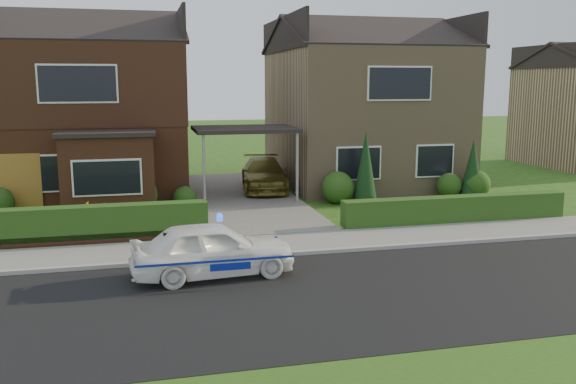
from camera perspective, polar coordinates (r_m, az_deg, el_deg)
name	(u,v)px	position (r m, az deg, el deg)	size (l,w,h in m)	color
ground	(332,295)	(13.17, 4.13, -9.59)	(120.00, 120.00, 0.00)	#244713
road	(332,295)	(13.17, 4.13, -9.59)	(60.00, 6.00, 0.02)	black
kerb	(296,253)	(15.94, 0.80, -5.77)	(60.00, 0.16, 0.12)	#9E9993
sidewalk	(287,244)	(16.92, -0.09, -4.85)	(60.00, 2.00, 0.10)	slate
driveway	(245,198)	(23.52, -4.01, -0.54)	(3.80, 12.00, 0.12)	#666059
house_left	(89,98)	(25.77, -18.16, 8.33)	(7.50, 9.53, 7.25)	brown
house_right	(362,100)	(27.52, 6.95, 8.54)	(7.50, 8.06, 7.25)	#9C7F60
carport_link	(245,130)	(23.12, -4.07, 5.77)	(3.80, 3.00, 2.77)	black
garage_door	(7,185)	(22.46, -24.80, 0.58)	(2.20, 0.10, 2.10)	brown
dwarf_wall	(71,241)	(17.73, -19.65, -4.33)	(7.70, 0.25, 0.36)	brown
hedge_left	(72,246)	(17.92, -19.57, -4.76)	(7.50, 0.55, 0.90)	#193B12
hedge_right	(455,224)	(20.14, 15.33, -2.90)	(7.50, 0.55, 0.80)	#193B12
shrub_left_mid	(138,195)	(21.43, -13.86, -0.25)	(1.32, 1.32, 1.32)	#193B12
shrub_left_near	(185,198)	(21.81, -9.63, -0.55)	(0.84, 0.84, 0.84)	#193B12
shrub_right_near	(338,187)	(22.64, 4.67, 0.42)	(1.20, 1.20, 1.20)	#193B12
shrub_right_mid	(449,185)	(24.57, 14.84, 0.60)	(0.96, 0.96, 0.96)	#193B12
shrub_right_far	(476,184)	(24.79, 17.21, 0.71)	(1.08, 1.08, 1.08)	#193B12
conifer_a	(365,169)	(22.68, 7.25, 2.18)	(0.90, 0.90, 2.60)	black
conifer_b	(472,170)	(24.61, 16.88, 1.98)	(0.90, 0.90, 2.20)	black
police_car	(213,250)	(14.25, -7.06, -5.38)	(3.46, 3.88, 1.45)	white
driveway_car	(264,174)	(24.86, -2.26, 1.68)	(1.76, 4.32, 1.25)	olive
potted_plant_a	(132,204)	(21.18, -14.41, -1.11)	(0.42, 0.28, 0.80)	gray
potted_plant_b	(83,215)	(19.85, -18.63, -2.07)	(0.45, 0.36, 0.81)	gray
potted_plant_c	(108,213)	(20.10, -16.46, -1.94)	(0.40, 0.40, 0.71)	gray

